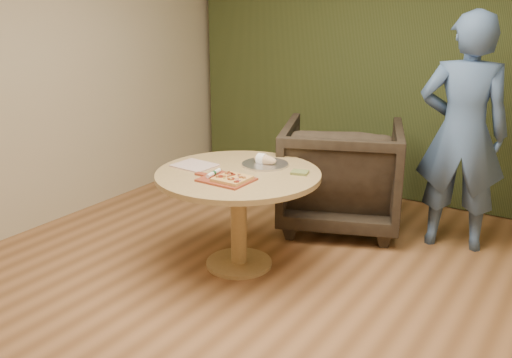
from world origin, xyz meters
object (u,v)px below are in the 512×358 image
at_px(armchair, 341,169).
at_px(person_standing, 462,134).
at_px(pizza_paddle, 225,179).
at_px(serving_tray, 265,164).
at_px(bread_roll, 264,160).
at_px(cutlery_roll, 214,173).
at_px(pedestal_table, 238,190).
at_px(flatbread_pizza, 232,179).

bearing_deg(armchair, person_standing, 165.27).
xyz_separation_m(pizza_paddle, serving_tray, (0.04, 0.47, -0.00)).
xyz_separation_m(pizza_paddle, bread_roll, (0.03, 0.47, 0.04)).
height_order(cutlery_roll, bread_roll, bread_roll).
xyz_separation_m(cutlery_roll, person_standing, (1.35, 1.47, 0.17)).
distance_m(bread_roll, person_standing, 1.59).
height_order(serving_tray, person_standing, person_standing).
height_order(pedestal_table, cutlery_roll, cutlery_roll).
bearing_deg(flatbread_pizza, cutlery_roll, 172.24).
relative_size(flatbread_pizza, person_standing, 0.12).
xyz_separation_m(flatbread_pizza, bread_roll, (-0.04, 0.48, 0.02)).
distance_m(pedestal_table, bread_roll, 0.32).
bearing_deg(pedestal_table, armchair, 75.55).
distance_m(pedestal_table, armchair, 1.21).
bearing_deg(bread_roll, person_standing, 40.26).
distance_m(pizza_paddle, person_standing, 1.94).
relative_size(bread_roll, armchair, 0.19).
height_order(flatbread_pizza, serving_tray, flatbread_pizza).
bearing_deg(pizza_paddle, armchair, 80.37).
bearing_deg(pedestal_table, cutlery_roll, -112.23).
height_order(serving_tray, bread_roll, bread_roll).
xyz_separation_m(pedestal_table, person_standing, (1.27, 1.28, 0.34)).
distance_m(cutlery_roll, person_standing, 2.00).
xyz_separation_m(bread_roll, person_standing, (1.20, 1.02, 0.15)).
bearing_deg(flatbread_pizza, bread_roll, 94.32).
bearing_deg(bread_roll, pizza_paddle, -93.43).
bearing_deg(pizza_paddle, flatbread_pizza, -5.33).
relative_size(pedestal_table, pizza_paddle, 2.71).
relative_size(pizza_paddle, person_standing, 0.24).
relative_size(serving_tray, bread_roll, 1.84).
bearing_deg(person_standing, pizza_paddle, 36.43).
bearing_deg(serving_tray, cutlery_roll, -108.40).
relative_size(pizza_paddle, cutlery_roll, 2.25).
relative_size(pedestal_table, bread_roll, 6.29).
bearing_deg(pedestal_table, bread_roll, 76.42).
height_order(flatbread_pizza, bread_roll, bread_roll).
bearing_deg(cutlery_roll, flatbread_pizza, -15.04).
bearing_deg(pedestal_table, flatbread_pizza, -65.64).
distance_m(pedestal_table, person_standing, 1.83).
height_order(pedestal_table, bread_roll, bread_roll).
height_order(pizza_paddle, cutlery_roll, cutlery_roll).
xyz_separation_m(serving_tray, person_standing, (1.20, 1.02, 0.19)).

